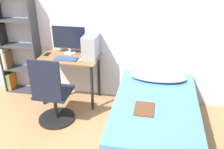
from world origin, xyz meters
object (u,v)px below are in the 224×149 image
monitor (69,39)px  bed (154,119)px  pc_tower (91,46)px  bookshelf (15,48)px  keyboard (66,59)px  office_chair (53,98)px

monitor → bed: bearing=-29.6°
bed → pc_tower: 1.44m
bookshelf → keyboard: size_ratio=4.99×
office_chair → pc_tower: 0.97m
keyboard → pc_tower: 0.42m
bookshelf → pc_tower: bearing=-3.1°
bookshelf → pc_tower: 1.35m
office_chair → bed: (1.42, -0.01, -0.15)m
office_chair → pc_tower: pc_tower is taller
office_chair → monitor: (0.00, 0.79, 0.62)m
bed → monitor: size_ratio=3.29×
bed → keyboard: (-1.38, 0.54, 0.53)m
monitor → pc_tower: monitor is taller
office_chair → bed: bearing=-0.4°
bed → pc_tower: pc_tower is taller
keyboard → pc_tower: size_ratio=0.95×
pc_tower → bed: bearing=-34.4°
bookshelf → office_chair: 1.30m
monitor → bookshelf: bearing=-178.7°
bed → keyboard: keyboard is taller
office_chair → bookshelf: bearing=141.1°
bed → pc_tower: size_ratio=5.10×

